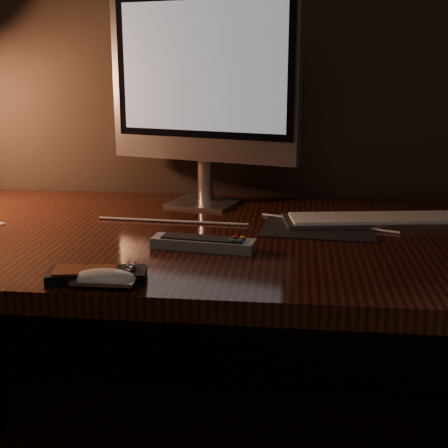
# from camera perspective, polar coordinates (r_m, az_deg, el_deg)

# --- Properties ---
(desk) EXTENTS (1.60, 0.75, 0.75)m
(desk) POSITION_cam_1_polar(r_m,az_deg,el_deg) (1.41, -0.04, -5.08)
(desk) COLOR #36150C
(desk) RESTS_ON ground
(monitor) EXTENTS (0.47, 0.18, 0.50)m
(monitor) POSITION_cam_1_polar(r_m,az_deg,el_deg) (1.52, -1.95, 12.82)
(monitor) COLOR silver
(monitor) RESTS_ON desk
(keyboard) EXTENTS (0.44, 0.19, 0.02)m
(keyboard) POSITION_cam_1_polar(r_m,az_deg,el_deg) (1.42, 14.17, 0.38)
(keyboard) COLOR silver
(keyboard) RESTS_ON desk
(mousepad) EXTENTS (0.26, 0.21, 0.00)m
(mousepad) POSITION_cam_1_polar(r_m,az_deg,el_deg) (1.35, 8.69, -0.31)
(mousepad) COLOR black
(mousepad) RESTS_ON desk
(mouse) EXTENTS (0.10, 0.05, 0.02)m
(mouse) POSITION_cam_1_polar(r_m,az_deg,el_deg) (1.02, -10.82, -5.08)
(mouse) COLOR white
(mouse) RESTS_ON desk
(media_remote) EXTENTS (0.17, 0.09, 0.03)m
(media_remote) POSITION_cam_1_polar(r_m,az_deg,el_deg) (1.04, -11.52, -4.61)
(media_remote) COLOR black
(media_remote) RESTS_ON desk
(tv_remote) EXTENTS (0.20, 0.08, 0.03)m
(tv_remote) POSITION_cam_1_polar(r_m,az_deg,el_deg) (1.19, -1.93, -1.75)
(tv_remote) COLOR gray
(tv_remote) RESTS_ON desk
(cable) EXTENTS (0.64, 0.18, 0.01)m
(cable) POSITION_cam_1_polar(r_m,az_deg,el_deg) (1.37, 2.32, 0.04)
(cable) COLOR white
(cable) RESTS_ON desk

